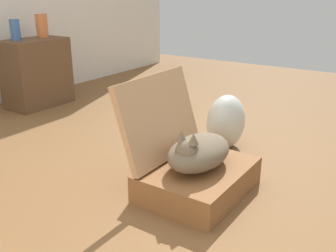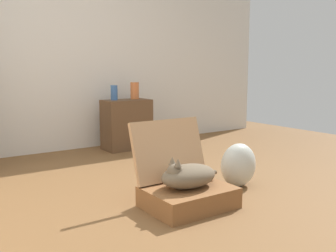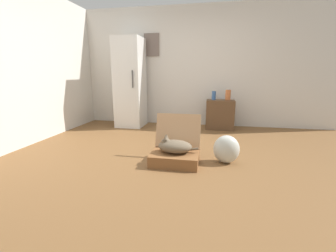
{
  "view_description": "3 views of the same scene",
  "coord_description": "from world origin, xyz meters",
  "px_view_note": "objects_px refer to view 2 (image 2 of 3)",
  "views": [
    {
      "loc": [
        -1.57,
        -1.16,
        1.06
      ],
      "look_at": [
        0.19,
        0.02,
        0.3
      ],
      "focal_mm": 41.71,
      "sensor_mm": 36.0,
      "label": 1
    },
    {
      "loc": [
        -1.55,
        -2.38,
        1.01
      ],
      "look_at": [
        0.35,
        0.4,
        0.5
      ],
      "focal_mm": 41.19,
      "sensor_mm": 36.0,
      "label": 2
    },
    {
      "loc": [
        0.54,
        -3.0,
        1.15
      ],
      "look_at": [
        -0.03,
        -0.07,
        0.47
      ],
      "focal_mm": 24.18,
      "sensor_mm": 36.0,
      "label": 3
    }
  ],
  "objects_px": {
    "plastic_bag_white": "(238,165)",
    "vase_short": "(135,91)",
    "suitcase_base": "(189,197)",
    "vase_tall": "(114,93)",
    "cat": "(188,175)",
    "side_table": "(127,124)"
  },
  "relations": [
    {
      "from": "plastic_bag_white",
      "to": "vase_short",
      "type": "height_order",
      "value": "vase_short"
    },
    {
      "from": "suitcase_base",
      "to": "vase_tall",
      "type": "distance_m",
      "value": 2.27
    },
    {
      "from": "suitcase_base",
      "to": "vase_short",
      "type": "bearing_deg",
      "value": 70.18
    },
    {
      "from": "vase_tall",
      "to": "cat",
      "type": "bearing_deg",
      "value": -102.92
    },
    {
      "from": "cat",
      "to": "plastic_bag_white",
      "type": "distance_m",
      "value": 0.69
    },
    {
      "from": "vase_short",
      "to": "side_table",
      "type": "bearing_deg",
      "value": -164.08
    },
    {
      "from": "side_table",
      "to": "vase_tall",
      "type": "relative_size",
      "value": 3.42
    },
    {
      "from": "plastic_bag_white",
      "to": "vase_tall",
      "type": "xyz_separation_m",
      "value": [
        -0.18,
        1.97,
        0.52
      ]
    },
    {
      "from": "cat",
      "to": "vase_short",
      "type": "bearing_deg",
      "value": 69.92
    },
    {
      "from": "side_table",
      "to": "vase_tall",
      "type": "xyz_separation_m",
      "value": [
        -0.14,
        0.04,
        0.4
      ]
    },
    {
      "from": "suitcase_base",
      "to": "vase_short",
      "type": "xyz_separation_m",
      "value": [
        0.77,
        2.13,
        0.65
      ]
    },
    {
      "from": "vase_tall",
      "to": "side_table",
      "type": "bearing_deg",
      "value": -15.59
    },
    {
      "from": "suitcase_base",
      "to": "vase_short",
      "type": "distance_m",
      "value": 2.35
    },
    {
      "from": "side_table",
      "to": "vase_tall",
      "type": "bearing_deg",
      "value": 164.41
    },
    {
      "from": "cat",
      "to": "vase_short",
      "type": "relative_size",
      "value": 2.45
    },
    {
      "from": "suitcase_base",
      "to": "vase_short",
      "type": "height_order",
      "value": "vase_short"
    },
    {
      "from": "plastic_bag_white",
      "to": "vase_short",
      "type": "xyz_separation_m",
      "value": [
        0.11,
        1.97,
        0.54
      ]
    },
    {
      "from": "vase_short",
      "to": "plastic_bag_white",
      "type": "bearing_deg",
      "value": -93.16
    },
    {
      "from": "suitcase_base",
      "to": "plastic_bag_white",
      "type": "distance_m",
      "value": 0.69
    },
    {
      "from": "plastic_bag_white",
      "to": "side_table",
      "type": "distance_m",
      "value": 1.93
    },
    {
      "from": "cat",
      "to": "vase_short",
      "type": "xyz_separation_m",
      "value": [
        0.78,
        2.13,
        0.48
      ]
    },
    {
      "from": "plastic_bag_white",
      "to": "vase_tall",
      "type": "bearing_deg",
      "value": 95.26
    }
  ]
}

